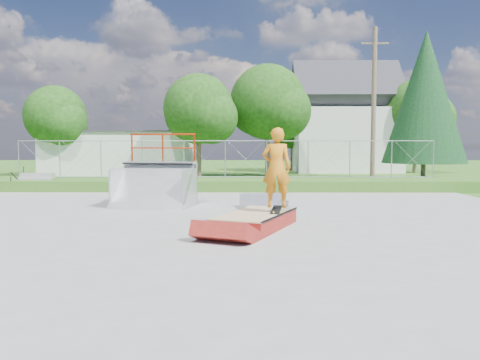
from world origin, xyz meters
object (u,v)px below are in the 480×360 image
object	(u,v)px
flat_bank_ramp	(264,203)
skater	(276,171)
grind_box	(256,221)
quarter_pipe	(153,170)

from	to	relation	value
flat_bank_ramp	skater	xyz separation A→B (m)	(0.17, -3.46, 1.20)
grind_box	flat_bank_ramp	bearing A→B (deg)	107.07
grind_box	skater	world-z (taller)	skater
quarter_pipe	skater	distance (m)	5.42
quarter_pipe	flat_bank_ramp	bearing A→B (deg)	1.70
quarter_pipe	grind_box	bearing A→B (deg)	-42.67
grind_box	quarter_pipe	bearing A→B (deg)	151.07
quarter_pipe	flat_bank_ramp	world-z (taller)	quarter_pipe
grind_box	quarter_pipe	size ratio (longest dim) A/B	1.20
quarter_pipe	flat_bank_ramp	xyz separation A→B (m)	(3.59, -0.44, -1.01)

